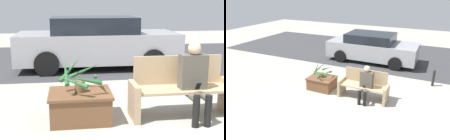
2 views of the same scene
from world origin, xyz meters
TOP-DOWN VIEW (x-y plane):
  - ground_plane at (0.00, 0.00)m, footprint 30.00×30.00m
  - road_surface at (0.00, 6.02)m, footprint 20.00×6.00m
  - bench at (-0.06, 0.59)m, footprint 1.67×0.57m
  - person_seated at (0.07, 0.40)m, footprint 0.41×0.58m
  - planter_box at (-1.68, 0.60)m, footprint 0.96×0.80m
  - potted_plant at (-1.68, 0.58)m, footprint 0.71×0.73m
  - parked_car at (-1.03, 4.58)m, footprint 4.38×1.98m

SIDE VIEW (x-z plane):
  - ground_plane at x=0.00m, z-range 0.00..0.00m
  - road_surface at x=0.00m, z-range 0.00..0.01m
  - planter_box at x=-1.68m, z-range 0.02..0.47m
  - bench at x=-0.06m, z-range -0.04..0.91m
  - person_seated at x=0.07m, z-range 0.07..1.28m
  - potted_plant at x=-1.68m, z-range 0.43..0.95m
  - parked_car at x=-1.03m, z-range 0.00..1.41m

